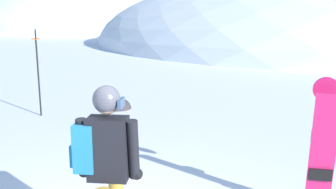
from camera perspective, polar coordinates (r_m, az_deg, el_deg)
ridge_peak_far at (r=51.41m, az=-10.94°, el=9.28°), size 31.22×28.10×12.51m
snowboarder_main at (r=3.61m, az=-9.24°, el=-11.13°), size 0.64×1.83×1.71m
spare_snowboard at (r=4.68m, az=21.98°, el=-7.52°), size 0.28×0.29×1.64m
piste_marker_near at (r=9.13m, az=-18.80°, el=4.00°), size 0.20×0.20×2.02m
rock_dark at (r=9.63m, az=-7.82°, el=-2.04°), size 0.80×0.68×0.56m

